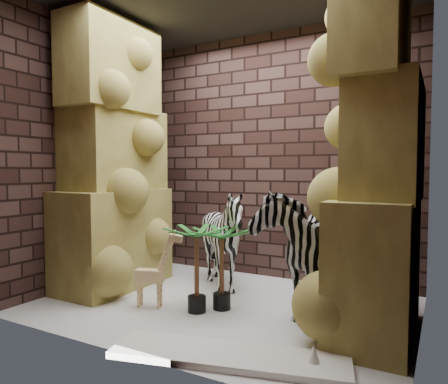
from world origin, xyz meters
The scene contains 13 objects.
floor centered at (0.00, 0.00, 0.00)m, with size 3.50×3.50×0.00m, color silver.
wall_back centered at (0.00, 1.25, 1.50)m, with size 3.50×3.50×0.00m, color black.
wall_front centered at (0.00, -1.25, 1.50)m, with size 3.50×3.50×0.00m, color black.
wall_left centered at (-1.75, 0.00, 1.50)m, with size 3.00×3.00×0.00m, color black.
wall_right centered at (1.75, 0.00, 1.50)m, with size 3.00×3.00×0.00m, color black.
rock_pillar_left centered at (-1.40, 0.00, 1.50)m, with size 0.68×1.30×3.00m, color tan, non-canonical shape.
rock_pillar_right centered at (1.42, 0.00, 1.50)m, with size 0.58×1.25×3.00m, color tan, non-canonical shape.
zebra_right centered at (0.71, 0.24, 0.69)m, with size 0.63×1.16×1.37m, color white.
zebra_left centered at (-0.25, 0.49, 0.50)m, with size 0.89×1.10×1.00m, color white.
giraffe_toy centered at (-0.59, -0.37, 0.39)m, with size 0.40×0.13×0.78m, color #FCD491, non-canonical shape.
palm_front centered at (0.05, -0.08, 0.39)m, with size 0.36×0.36×0.79m, color #155B1B, non-canonical shape.
palm_back centered at (-0.12, -0.26, 0.41)m, with size 0.36×0.36×0.81m, color #155B1B, non-canonical shape.
surfboard centered at (0.59, -0.96, 0.03)m, with size 1.67×0.41×0.05m, color white.
Camera 1 is at (1.89, -3.40, 1.32)m, focal length 32.41 mm.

